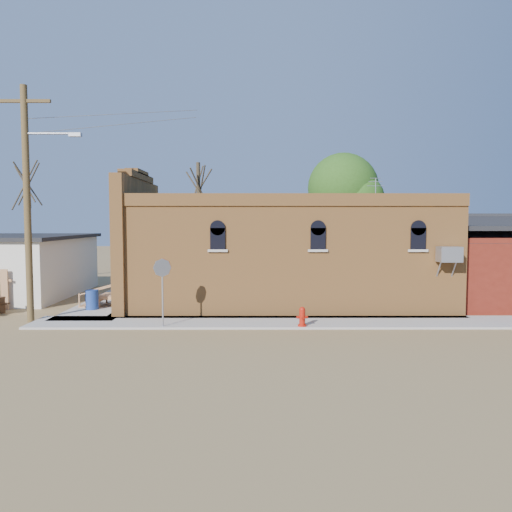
{
  "coord_description": "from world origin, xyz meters",
  "views": [
    {
      "loc": [
        0.48,
        -17.9,
        3.89
      ],
      "look_at": [
        0.53,
        3.46,
        2.4
      ],
      "focal_mm": 35.0,
      "sensor_mm": 36.0,
      "label": 1
    }
  ],
  "objects_px": {
    "trash_barrel": "(92,300)",
    "utility_pole": "(28,198)",
    "brick_bar": "(280,254)",
    "fire_hydrant": "(302,317)",
    "stop_sign": "(162,274)"
  },
  "relations": [
    {
      "from": "trash_barrel",
      "to": "utility_pole",
      "type": "bearing_deg",
      "value": -123.93
    },
    {
      "from": "brick_bar",
      "to": "trash_barrel",
      "type": "bearing_deg",
      "value": -166.54
    },
    {
      "from": "fire_hydrant",
      "to": "stop_sign",
      "type": "distance_m",
      "value": 5.3
    },
    {
      "from": "utility_pole",
      "to": "stop_sign",
      "type": "relative_size",
      "value": 3.64
    },
    {
      "from": "utility_pole",
      "to": "trash_barrel",
      "type": "relative_size",
      "value": 10.77
    },
    {
      "from": "fire_hydrant",
      "to": "stop_sign",
      "type": "bearing_deg",
      "value": 157.12
    },
    {
      "from": "trash_barrel",
      "to": "fire_hydrant",
      "type": "bearing_deg",
      "value": -21.89
    },
    {
      "from": "brick_bar",
      "to": "stop_sign",
      "type": "relative_size",
      "value": 6.63
    },
    {
      "from": "stop_sign",
      "to": "brick_bar",
      "type": "bearing_deg",
      "value": 43.03
    },
    {
      "from": "brick_bar",
      "to": "stop_sign",
      "type": "xyz_separation_m",
      "value": [
        -4.5,
        -5.49,
        -0.36
      ]
    },
    {
      "from": "brick_bar",
      "to": "utility_pole",
      "type": "bearing_deg",
      "value": -156.31
    },
    {
      "from": "brick_bar",
      "to": "fire_hydrant",
      "type": "height_order",
      "value": "brick_bar"
    },
    {
      "from": "fire_hydrant",
      "to": "trash_barrel",
      "type": "height_order",
      "value": "trash_barrel"
    },
    {
      "from": "stop_sign",
      "to": "trash_barrel",
      "type": "height_order",
      "value": "stop_sign"
    },
    {
      "from": "utility_pole",
      "to": "fire_hydrant",
      "type": "height_order",
      "value": "utility_pole"
    }
  ]
}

